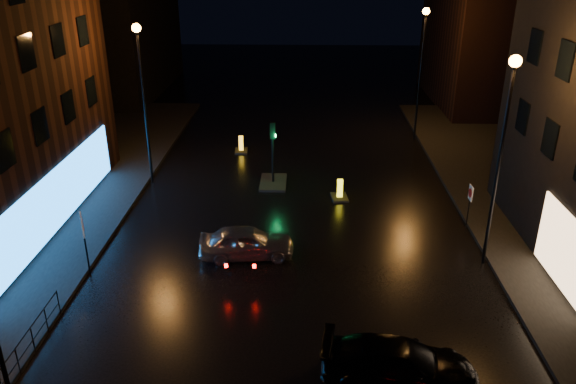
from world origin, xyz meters
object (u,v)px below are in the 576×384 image
Objects in this scene: traffic_signal at (273,175)px; bollard_far at (241,148)px; dark_sedan at (399,364)px; bollard_near at (340,194)px; road_sign_left at (83,230)px; silver_hatchback at (246,242)px; road_sign_right at (470,197)px.

traffic_signal is 5.57m from bollard_far.
dark_sedan reaches higher than bollard_near.
bollard_far is at bearing 114.22° from traffic_signal.
traffic_signal is 2.73× the size of bollard_near.
bollard_far is 15.19m from road_sign_left.
road_sign_left reaches higher than silver_hatchback.
traffic_signal is at bearing -69.50° from bollard_far.
road_sign_left is (-6.03, -1.58, 1.29)m from silver_hatchback.
silver_hatchback is 1.49× the size of road_sign_left.
bollard_far is at bearing 26.56° from dark_sedan.
road_sign_right is (5.60, -3.10, 1.34)m from bollard_near.
road_sign_left is (-11.22, 5.58, 1.29)m from dark_sedan.
traffic_signal is 11.60m from road_sign_left.
dark_sedan is 13.15m from bollard_near.
road_sign_right is at bearing -79.35° from silver_hatchback.
traffic_signal is at bearing 146.20° from bollard_near.
road_sign_right reaches higher than silver_hatchback.
silver_hatchback and dark_sedan have the same top height.
silver_hatchback is 1.85× the size of road_sign_right.
road_sign_left is 16.40m from road_sign_right.
traffic_signal reaches higher than dark_sedan.
traffic_signal is at bearing 29.71° from road_sign_left.
bollard_near is at bearing -30.01° from road_sign_right.
traffic_signal is 0.89× the size of silver_hatchback.
road_sign_left is at bearing 71.33° from dark_sedan.
bollard_near is (-1.03, 13.10, -0.43)m from dark_sedan.
road_sign_right reaches higher than bollard_far.
road_sign_left is (-6.70, -9.36, 1.45)m from traffic_signal.
silver_hatchback reaches higher than bollard_far.
silver_hatchback is 6.36m from road_sign_left.
dark_sedan is at bearing -73.16° from traffic_signal.
road_sign_right is (4.57, 10.00, 0.91)m from dark_sedan.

